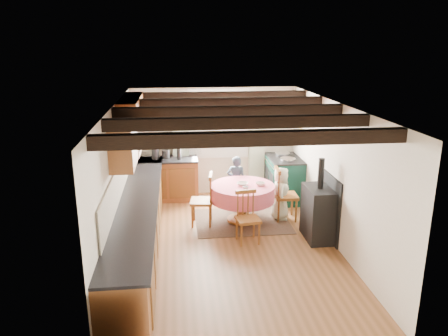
{
  "coord_description": "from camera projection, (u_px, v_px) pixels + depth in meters",
  "views": [
    {
      "loc": [
        -0.85,
        -6.73,
        3.37
      ],
      "look_at": [
        0.0,
        0.8,
        1.15
      ],
      "focal_mm": 34.97,
      "sensor_mm": 36.0,
      "label": 1
    }
  ],
  "objects": [
    {
      "name": "canister_tall",
      "position": [
        155.0,
        153.0,
        9.33
      ],
      "size": [
        0.15,
        0.15,
        0.26
      ],
      "primitive_type": "cylinder",
      "color": "#262628",
      "rests_on": "worktop_back"
    },
    {
      "name": "dining_table",
      "position": [
        242.0,
        203.0,
        8.35
      ],
      "size": [
        1.22,
        1.22,
        0.74
      ],
      "primitive_type": null,
      "color": "#C55977",
      "rests_on": "floor"
    },
    {
      "name": "canister_slim",
      "position": [
        179.0,
        154.0,
        9.31
      ],
      "size": [
        0.09,
        0.09,
        0.25
      ],
      "primitive_type": "cylinder",
      "color": "#262628",
      "rests_on": "worktop_back"
    },
    {
      "name": "beam_a",
      "position": [
        252.0,
        138.0,
        4.9
      ],
      "size": [
        3.6,
        0.16,
        0.16
      ],
      "primitive_type": "cube",
      "color": "black",
      "rests_on": "ceiling"
    },
    {
      "name": "ceiling",
      "position": [
        230.0,
        105.0,
        6.78
      ],
      "size": [
        3.6,
        5.5,
        0.0
      ],
      "primitive_type": "cube",
      "color": "white",
      "rests_on": "ground"
    },
    {
      "name": "rug",
      "position": [
        242.0,
        221.0,
        8.45
      ],
      "size": [
        1.79,
        1.39,
        0.01
      ],
      "primitive_type": "cube",
      "color": "#34281E",
      "rests_on": "floor"
    },
    {
      "name": "curtain_left",
      "position": [
        181.0,
        148.0,
        9.59
      ],
      "size": [
        0.35,
        0.1,
        2.1
      ],
      "primitive_type": "cube",
      "color": "beige",
      "rests_on": "wall_back"
    },
    {
      "name": "beam_d",
      "position": [
        223.0,
        102.0,
        7.76
      ],
      "size": [
        3.6,
        0.16,
        0.16
      ],
      "primitive_type": "cube",
      "color": "black",
      "rests_on": "ceiling"
    },
    {
      "name": "cast_iron_stove",
      "position": [
        319.0,
        199.0,
        7.53
      ],
      "size": [
        0.44,
        0.73,
        1.46
      ],
      "primitive_type": null,
      "color": "black",
      "rests_on": "floor"
    },
    {
      "name": "splash_back",
      "position": [
        169.0,
        143.0,
        9.61
      ],
      "size": [
        1.4,
        0.02,
        0.55
      ],
      "primitive_type": "cube",
      "color": "beige",
      "rests_on": "wall_back"
    },
    {
      "name": "worktop_left",
      "position": [
        139.0,
        199.0,
        7.04
      ],
      "size": [
        0.64,
        5.3,
        0.04
      ],
      "primitive_type": "cube",
      "color": "black",
      "rests_on": "base_cabinet_left"
    },
    {
      "name": "wall_cabinet_glass",
      "position": [
        132.0,
        122.0,
        7.88
      ],
      "size": [
        0.34,
        1.8,
        0.9
      ],
      "primitive_type": "cube",
      "color": "brown",
      "rests_on": "wall_left"
    },
    {
      "name": "window_frame",
      "position": [
        219.0,
        124.0,
        9.62
      ],
      "size": [
        1.34,
        0.03,
        1.54
      ],
      "primitive_type": "cube",
      "color": "white",
      "rests_on": "wall_back"
    },
    {
      "name": "bowl_b",
      "position": [
        260.0,
        184.0,
        8.23
      ],
      "size": [
        0.2,
        0.2,
        0.06
      ],
      "primitive_type": "imported",
      "rotation": [
        0.0,
        0.0,
        1.7
      ],
      "color": "silver",
      "rests_on": "dining_table"
    },
    {
      "name": "wall_cabinet_solid",
      "position": [
        123.0,
        144.0,
        6.46
      ],
      "size": [
        0.34,
        0.9,
        0.7
      ],
      "primitive_type": "cube",
      "color": "brown",
      "rests_on": "wall_left"
    },
    {
      "name": "beam_b",
      "position": [
        239.0,
        123.0,
        5.85
      ],
      "size": [
        3.6,
        0.16,
        0.16
      ],
      "primitive_type": "cube",
      "color": "black",
      "rests_on": "ceiling"
    },
    {
      "name": "chair_near",
      "position": [
        248.0,
        218.0,
        7.47
      ],
      "size": [
        0.44,
        0.46,
        0.91
      ],
      "primitive_type": null,
      "rotation": [
        0.0,
        0.0,
        0.13
      ],
      "color": "brown",
      "rests_on": "floor"
    },
    {
      "name": "canister_wide",
      "position": [
        166.0,
        154.0,
        9.4
      ],
      "size": [
        0.16,
        0.16,
        0.18
      ],
      "primitive_type": "cylinder",
      "color": "#262628",
      "rests_on": "worktop_back"
    },
    {
      "name": "beam_c",
      "position": [
        230.0,
        111.0,
        6.81
      ],
      "size": [
        3.6,
        0.16,
        0.16
      ],
      "primitive_type": "cube",
      "color": "black",
      "rests_on": "ceiling"
    },
    {
      "name": "wall_left",
      "position": [
        117.0,
        183.0,
        6.92
      ],
      "size": [
        0.0,
        5.5,
        2.4
      ],
      "primitive_type": "cube",
      "color": "silver",
      "rests_on": "ground"
    },
    {
      "name": "splash_left",
      "position": [
        121.0,
        177.0,
        7.21
      ],
      "size": [
        0.02,
        4.5,
        0.55
      ],
      "primitive_type": "cube",
      "color": "beige",
      "rests_on": "wall_left"
    },
    {
      "name": "wall_front",
      "position": [
        263.0,
        259.0,
        4.5
      ],
      "size": [
        3.6,
        0.0,
        2.4
      ],
      "primitive_type": "cube",
      "color": "silver",
      "rests_on": "ground"
    },
    {
      "name": "bowl_a",
      "position": [
        243.0,
        184.0,
        8.24
      ],
      "size": [
        0.27,
        0.27,
        0.05
      ],
      "primitive_type": "imported",
      "rotation": [
        0.0,
        0.0,
        4.38
      ],
      "color": "silver",
      "rests_on": "dining_table"
    },
    {
      "name": "chair_left",
      "position": [
        202.0,
        199.0,
        8.18
      ],
      "size": [
        0.51,
        0.49,
        1.01
      ],
      "primitive_type": null,
      "rotation": [
        0.0,
        0.0,
        -1.7
      ],
      "color": "brown",
      "rests_on": "floor"
    },
    {
      "name": "window_pane",
      "position": [
        219.0,
        124.0,
        9.63
      ],
      "size": [
        1.2,
        0.01,
        1.4
      ],
      "primitive_type": "cube",
      "color": "white",
      "rests_on": "wall_back"
    },
    {
      "name": "wall_plate",
      "position": [
        261.0,
        119.0,
        9.69
      ],
      "size": [
        0.3,
        0.02,
        0.3
      ],
      "primitive_type": "cylinder",
      "rotation": [
        1.57,
        0.0,
        0.0
      ],
      "color": "silver",
      "rests_on": "wall_back"
    },
    {
      "name": "wall_picture",
      "position": [
        298.0,
        121.0,
        9.36
      ],
      "size": [
        0.04,
        0.5,
        0.6
      ],
      "primitive_type": "cube",
      "color": "gold",
      "rests_on": "wall_right"
    },
    {
      "name": "base_cabinet_left",
      "position": [
        139.0,
        226.0,
        7.17
      ],
      "size": [
        0.6,
        5.3,
        0.88
      ],
      "primitive_type": "cube",
      "color": "brown",
      "rests_on": "floor"
    },
    {
      "name": "floor",
      "position": [
        229.0,
        245.0,
        7.45
      ],
      "size": [
        3.6,
        5.5,
        0.0
      ],
      "primitive_type": "cube",
      "color": "brown",
      "rests_on": "ground"
    },
    {
      "name": "cup",
      "position": [
        245.0,
        189.0,
        7.89
      ],
      "size": [
        0.13,
        0.13,
        0.09
      ],
      "primitive_type": "imported",
      "rotation": [
        0.0,
        0.0,
        2.0
      ],
      "color": "silver",
      "rests_on": "dining_table"
    },
    {
      "name": "curtain_right",
      "position": [
        257.0,
        146.0,
        9.78
      ],
      "size": [
        0.35,
        0.1,
        2.1
      ],
      "primitive_type": "cube",
      "color": "beige",
      "rests_on": "wall_back"
    },
    {
      "name": "chair_right",
      "position": [
        286.0,
        194.0,
        8.42
      ],
      "size": [
        0.49,
        0.47,
        1.04
      ],
      "primitive_type": null,
      "rotation": [
        0.0,
        0.0,
        1.53
      ],
      "color": "brown",
      "rests_on": "floor"
    },
    {
      "name": "worktop_back",
      "position": [
        167.0,
        160.0,
        9.41
      ],
      "size": [
        1.3,
        0.64,
        0.04
      ],
      "primitive_type": "cube",
      "color": "black",
      "rests_on": "base_cabinet_back"
    },
    {
      "name": "base_cabinet_back",
      "position": [
        168.0,
        180.0,
        9.55
      ],
      "size": [
        1.3,
        0.6,
        0.88
      ],
      "primitive_type": "cube",
      "color": "brown",
      "rests_on": "floor"
    },
    {
      "name": "wall_back",
      "position": [
        214.0,
        142.0,
        9.74
      ],
      "size": [
        3.6,
        0.0,
        2.4
      ],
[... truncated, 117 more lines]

